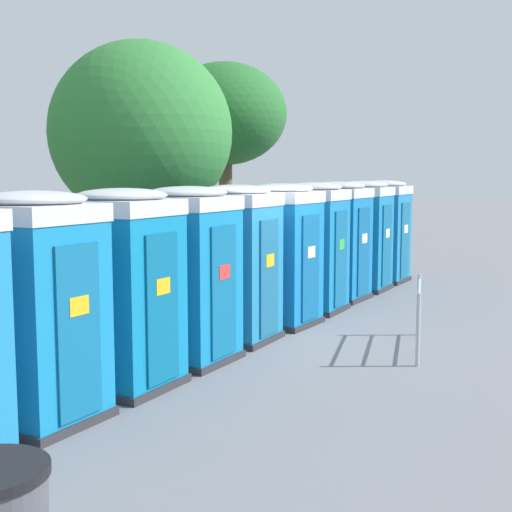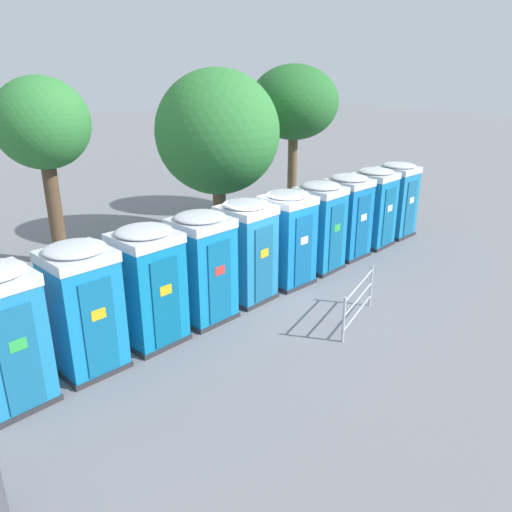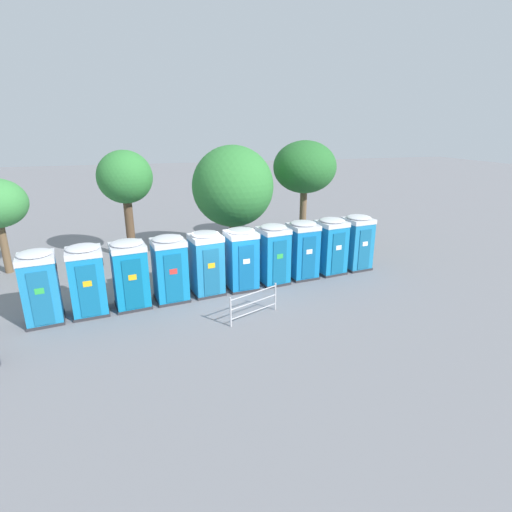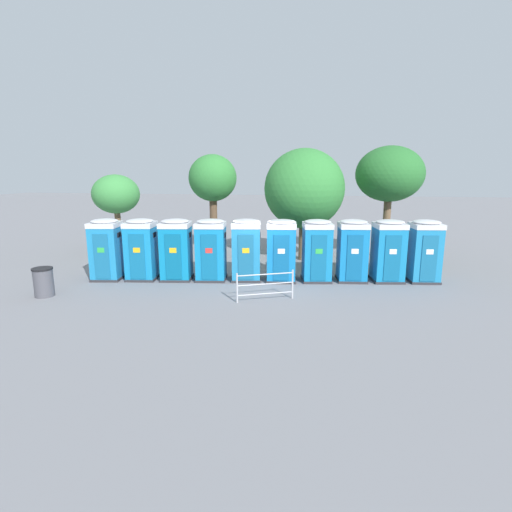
% 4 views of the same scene
% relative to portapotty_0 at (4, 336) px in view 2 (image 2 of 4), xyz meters
% --- Properties ---
extents(ground_plane, '(120.00, 120.00, 0.00)m').
position_rel_portapotty_0_xyz_m(ground_plane, '(6.48, 0.87, -1.28)').
color(ground_plane, slate).
extents(portapotty_0, '(1.34, 1.37, 2.54)m').
position_rel_portapotty_0_xyz_m(portapotty_0, '(0.00, 0.00, 0.00)').
color(portapotty_0, '#2D2D33').
rests_on(portapotty_0, ground).
extents(portapotty_1, '(1.34, 1.34, 2.54)m').
position_rel_portapotty_0_xyz_m(portapotty_1, '(1.43, 0.25, -0.00)').
color(portapotty_1, '#2D2D33').
rests_on(portapotty_1, ground).
extents(portapotty_2, '(1.40, 1.38, 2.54)m').
position_rel_portapotty_0_xyz_m(portapotty_2, '(2.87, 0.45, -0.00)').
color(portapotty_2, '#2D2D33').
rests_on(portapotty_2, ground).
extents(portapotty_3, '(1.38, 1.36, 2.54)m').
position_rel_portapotty_0_xyz_m(portapotty_3, '(4.31, 0.65, -0.00)').
color(portapotty_3, '#2D2D33').
rests_on(portapotty_3, ground).
extents(portapotty_4, '(1.38, 1.38, 2.54)m').
position_rel_portapotty_0_xyz_m(portapotty_4, '(5.74, 0.91, -0.00)').
color(portapotty_4, '#2D2D33').
rests_on(portapotty_4, ground).
extents(portapotty_5, '(1.31, 1.31, 2.54)m').
position_rel_portapotty_0_xyz_m(portapotty_5, '(7.19, 1.03, -0.00)').
color(portapotty_5, '#2D2D33').
rests_on(portapotty_5, ground).
extents(portapotty_6, '(1.35, 1.37, 2.54)m').
position_rel_portapotty_0_xyz_m(portapotty_6, '(8.62, 1.27, 0.00)').
color(portapotty_6, '#2D2D33').
rests_on(portapotty_6, ground).
extents(portapotty_7, '(1.30, 1.32, 2.54)m').
position_rel_portapotty_0_xyz_m(portapotty_7, '(10.05, 1.52, -0.00)').
color(portapotty_7, '#2D2D33').
rests_on(portapotty_7, ground).
extents(portapotty_8, '(1.38, 1.38, 2.54)m').
position_rel_portapotty_0_xyz_m(portapotty_8, '(11.49, 1.71, -0.00)').
color(portapotty_8, '#2D2D33').
rests_on(portapotty_8, ground).
extents(portapotty_9, '(1.30, 1.34, 2.54)m').
position_rel_portapotty_0_xyz_m(portapotty_9, '(12.93, 1.92, 0.00)').
color(portapotty_9, '#2D2D33').
rests_on(portapotty_9, ground).
extents(street_tree_0, '(2.59, 2.59, 5.34)m').
position_rel_portapotty_0_xyz_m(street_tree_0, '(2.82, 6.30, 2.73)').
color(street_tree_0, brown).
rests_on(street_tree_0, ground).
extents(street_tree_1, '(3.36, 3.36, 5.69)m').
position_rel_portapotty_0_xyz_m(street_tree_1, '(12.00, 6.24, 2.99)').
color(street_tree_1, brown).
rests_on(street_tree_1, ground).
extents(street_tree_3, '(3.96, 3.96, 5.56)m').
position_rel_portapotty_0_xyz_m(street_tree_3, '(7.83, 5.20, 2.29)').
color(street_tree_3, brown).
rests_on(street_tree_3, ground).
extents(event_barrier, '(1.89, 0.86, 1.05)m').
position_rel_portapotty_0_xyz_m(event_barrier, '(6.94, -1.72, -0.72)').
color(event_barrier, '#B7B7BC').
rests_on(event_barrier, ground).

